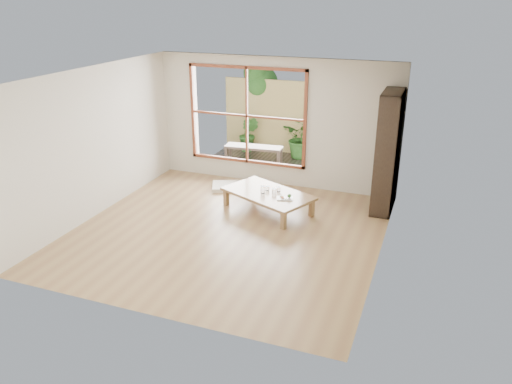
% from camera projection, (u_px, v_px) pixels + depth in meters
% --- Properties ---
extents(ground, '(5.00, 5.00, 0.00)m').
position_uv_depth(ground, '(228.00, 231.00, 8.41)').
color(ground, '#A48352').
rests_on(ground, ground).
extents(low_table, '(1.85, 1.50, 0.35)m').
position_uv_depth(low_table, '(268.00, 195.00, 9.10)').
color(low_table, '#986D4A').
rests_on(low_table, ground).
extents(floor_cushion, '(0.71, 0.71, 0.08)m').
position_uv_depth(floor_cushion, '(226.00, 186.00, 10.25)').
color(floor_cushion, white).
rests_on(floor_cushion, ground).
extents(bookshelf, '(0.35, 0.98, 2.18)m').
position_uv_depth(bookshelf, '(388.00, 152.00, 8.91)').
color(bookshelf, '#33261C').
rests_on(bookshelf, ground).
extents(glass_tall, '(0.08, 0.08, 0.14)m').
position_uv_depth(glass_tall, '(263.00, 190.00, 9.02)').
color(glass_tall, silver).
rests_on(glass_tall, low_table).
extents(glass_mid, '(0.07, 0.07, 0.10)m').
position_uv_depth(glass_mid, '(274.00, 191.00, 9.00)').
color(glass_mid, silver).
rests_on(glass_mid, low_table).
extents(glass_short, '(0.06, 0.06, 0.08)m').
position_uv_depth(glass_short, '(279.00, 189.00, 9.12)').
color(glass_short, silver).
rests_on(glass_short, low_table).
extents(glass_small, '(0.07, 0.07, 0.08)m').
position_uv_depth(glass_small, '(267.00, 188.00, 9.16)').
color(glass_small, silver).
rests_on(glass_small, low_table).
extents(food_tray, '(0.32, 0.27, 0.09)m').
position_uv_depth(food_tray, '(286.00, 198.00, 8.80)').
color(food_tray, white).
rests_on(food_tray, low_table).
extents(deck, '(2.80, 2.00, 0.05)m').
position_uv_depth(deck, '(265.00, 164.00, 11.70)').
color(deck, '#352D26').
rests_on(deck, ground).
extents(garden_bench, '(1.35, 0.51, 0.42)m').
position_uv_depth(garden_bench, '(254.00, 149.00, 11.54)').
color(garden_bench, '#33261C').
rests_on(garden_bench, deck).
extents(bamboo_fence, '(2.80, 0.06, 1.80)m').
position_uv_depth(bamboo_fence, '(279.00, 117.00, 12.23)').
color(bamboo_fence, tan).
rests_on(bamboo_fence, ground).
extents(shrub_right, '(1.07, 0.99, 0.99)m').
position_uv_depth(shrub_right, '(303.00, 138.00, 11.88)').
color(shrub_right, '#2D5F23').
rests_on(shrub_right, deck).
extents(shrub_left, '(0.49, 0.40, 0.89)m').
position_uv_depth(shrub_left, '(249.00, 134.00, 12.40)').
color(shrub_left, '#2D5F23').
rests_on(shrub_left, deck).
extents(garden_tree, '(1.04, 0.85, 2.22)m').
position_uv_depth(garden_tree, '(258.00, 84.00, 12.45)').
color(garden_tree, '#4C3D2D').
rests_on(garden_tree, ground).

